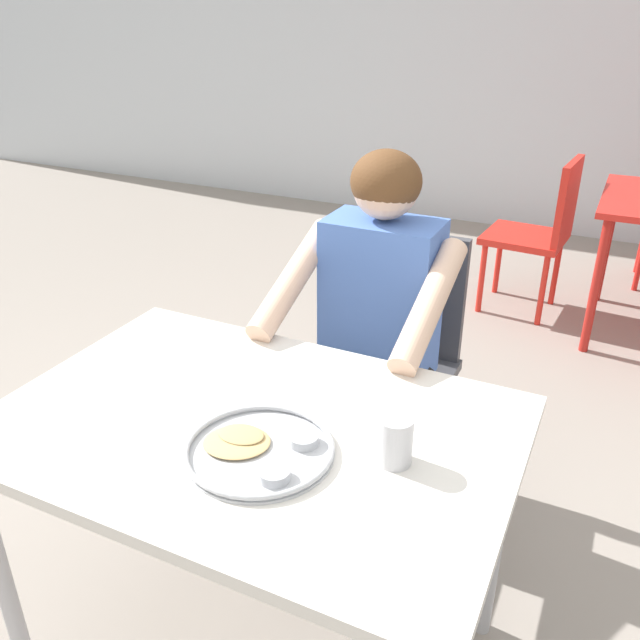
# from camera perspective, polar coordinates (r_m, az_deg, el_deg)

# --- Properties ---
(ground_plane) EXTENTS (12.00, 12.00, 0.05)m
(ground_plane) POSITION_cam_1_polar(r_m,az_deg,el_deg) (2.07, -6.08, -25.35)
(ground_plane) COLOR gray
(table_foreground) EXTENTS (1.15, 0.77, 0.75)m
(table_foreground) POSITION_cam_1_polar(r_m,az_deg,el_deg) (1.52, -5.82, -11.21)
(table_foreground) COLOR silver
(table_foreground) RESTS_ON ground
(thali_tray) EXTENTS (0.31, 0.31, 0.03)m
(thali_tray) POSITION_cam_1_polar(r_m,az_deg,el_deg) (1.38, -5.27, -11.07)
(thali_tray) COLOR #B7BABF
(thali_tray) RESTS_ON table_foreground
(drinking_cup) EXTENTS (0.07, 0.07, 0.10)m
(drinking_cup) POSITION_cam_1_polar(r_m,az_deg,el_deg) (1.33, 6.54, -10.20)
(drinking_cup) COLOR silver
(drinking_cup) RESTS_ON table_foreground
(chair_foreground) EXTENTS (0.43, 0.43, 0.91)m
(chair_foreground) POSITION_cam_1_polar(r_m,az_deg,el_deg) (2.25, 6.30, -2.42)
(chair_foreground) COLOR #3F3F44
(chair_foreground) RESTS_ON ground
(diner_foreground) EXTENTS (0.49, 0.55, 1.22)m
(diner_foreground) POSITION_cam_1_polar(r_m,az_deg,el_deg) (1.96, 4.28, -0.01)
(diner_foreground) COLOR black
(diner_foreground) RESTS_ON ground
(chair_red_left) EXTENTS (0.44, 0.43, 0.86)m
(chair_red_left) POSITION_cam_1_polar(r_m,az_deg,el_deg) (3.75, 18.68, 7.63)
(chair_red_left) COLOR red
(chair_red_left) RESTS_ON ground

